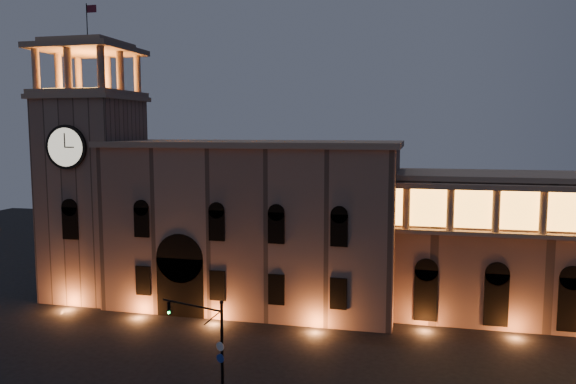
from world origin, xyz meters
name	(u,v)px	position (x,y,z in m)	size (l,w,h in m)	color
government_building	(253,224)	(-2.08, 21.93, 8.77)	(30.80, 12.80, 17.60)	#8B6A5B
clock_tower	(93,186)	(-20.50, 20.98, 12.50)	(9.80, 9.80, 32.40)	#8B6A5B
traffic_light	(211,349)	(1.59, -0.38, 3.94)	(5.25, 1.90, 7.50)	black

